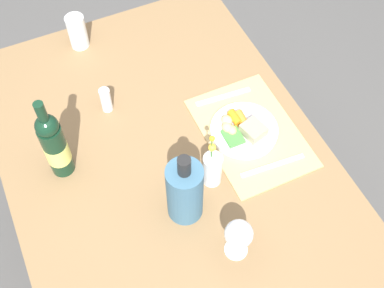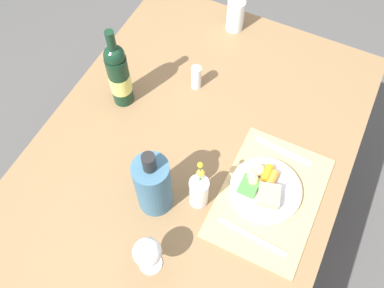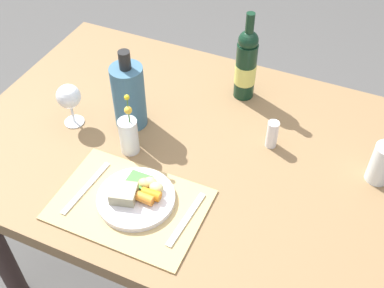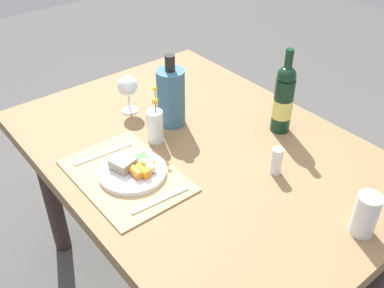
{
  "view_description": "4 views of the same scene",
  "coord_description": "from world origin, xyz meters",
  "views": [
    {
      "loc": [
        -0.82,
        0.28,
        2.13
      ],
      "look_at": [
        -0.02,
        -0.09,
        0.81
      ],
      "focal_mm": 46.99,
      "sensor_mm": 36.0,
      "label": 1
    },
    {
      "loc": [
        -0.61,
        -0.31,
        1.99
      ],
      "look_at": [
        -0.03,
        -0.02,
        0.88
      ],
      "focal_mm": 39.69,
      "sensor_mm": 36.0,
      "label": 2
    },
    {
      "loc": [
        0.47,
        -0.99,
        1.85
      ],
      "look_at": [
        0.07,
        -0.09,
        0.86
      ],
      "focal_mm": 44.66,
      "sensor_mm": 36.0,
      "label": 3
    },
    {
      "loc": [
        0.98,
        -0.83,
        1.7
      ],
      "look_at": [
        -0.01,
        -0.03,
        0.79
      ],
      "focal_mm": 41.42,
      "sensor_mm": 36.0,
      "label": 4
    }
  ],
  "objects": [
    {
      "name": "knife",
      "position": [
        0.14,
        -0.28,
        0.77
      ],
      "size": [
        0.03,
        0.2,
        0.0
      ],
      "primitive_type": "cube",
      "rotation": [
        0.0,
        0.0,
        -0.08
      ],
      "color": "silver",
      "rests_on": "placemat"
    },
    {
      "name": "dinner_plate",
      "position": [
        -0.02,
        -0.27,
        0.79
      ],
      "size": [
        0.22,
        0.22,
        0.05
      ],
      "color": "silver",
      "rests_on": "placemat"
    },
    {
      "name": "wine_bottle",
      "position": [
        0.1,
        0.31,
        0.89
      ],
      "size": [
        0.07,
        0.07,
        0.33
      ],
      "color": "#11301E",
      "rests_on": "dining_table"
    },
    {
      "name": "placemat",
      "position": [
        -0.03,
        -0.29,
        0.77
      ],
      "size": [
        0.43,
        0.3,
        0.01
      ],
      "primitive_type": "cube",
      "color": "tan",
      "rests_on": "dining_table"
    },
    {
      "name": "cooler_bottle",
      "position": [
        -0.2,
        0.02,
        0.88
      ],
      "size": [
        0.11,
        0.11,
        0.28
      ],
      "color": "#3A637D",
      "rests_on": "dining_table"
    },
    {
      "name": "fork",
      "position": [
        -0.18,
        -0.29,
        0.77
      ],
      "size": [
        0.03,
        0.22,
        0.0
      ],
      "primitive_type": "cube",
      "rotation": [
        0.0,
        0.0,
        -0.08
      ],
      "color": "silver",
      "rests_on": "placemat"
    },
    {
      "name": "salt_shaker",
      "position": [
        0.26,
        0.1,
        0.81
      ],
      "size": [
        0.04,
        0.04,
        0.1
      ],
      "primitive_type": "cylinder",
      "color": "white",
      "rests_on": "dining_table"
    },
    {
      "name": "dining_table",
      "position": [
        0.0,
        0.0,
        0.67
      ],
      "size": [
        1.4,
        1.0,
        0.76
      ],
      "color": "olive",
      "rests_on": "ground_plane"
    },
    {
      "name": "wine_glass",
      "position": [
        -0.37,
        -0.06,
        0.87
      ],
      "size": [
        0.08,
        0.08,
        0.15
      ],
      "color": "white",
      "rests_on": "dining_table"
    },
    {
      "name": "ground_plane",
      "position": [
        0.0,
        0.0,
        0.0
      ],
      "size": [
        8.0,
        8.0,
        0.0
      ],
      "primitive_type": "plane",
      "color": "#4E4D4A"
    },
    {
      "name": "flower_vase",
      "position": [
        -0.14,
        -0.1,
        0.83
      ],
      "size": [
        0.06,
        0.06,
        0.23
      ],
      "color": "silver",
      "rests_on": "dining_table"
    },
    {
      "name": "water_tumbler",
      "position": [
        0.6,
        0.09,
        0.82
      ],
      "size": [
        0.07,
        0.07,
        0.13
      ],
      "color": "silver",
      "rests_on": "dining_table"
    }
  ]
}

